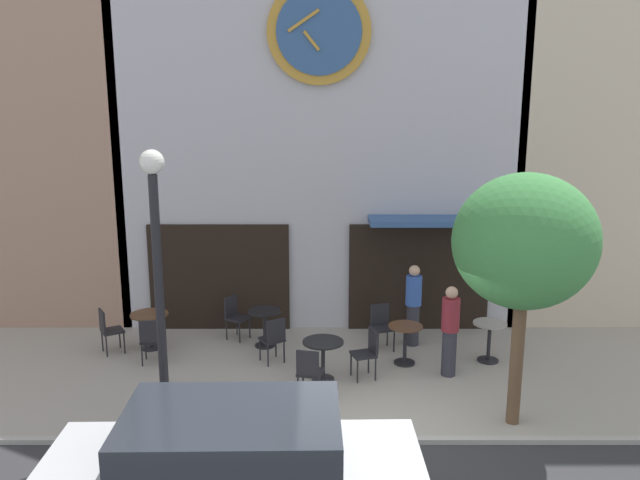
% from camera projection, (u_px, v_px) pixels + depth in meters
% --- Properties ---
extents(ground_plane, '(27.71, 10.20, 0.13)m').
position_uv_depth(ground_plane, '(388.00, 455.00, 9.17)').
color(ground_plane, '#9E998E').
extents(clock_building, '(8.54, 4.17, 11.24)m').
position_uv_depth(clock_building, '(320.00, 57.00, 14.22)').
color(clock_building, '#B2B2BC').
rests_on(clock_building, ground_plane).
extents(neighbor_building_right, '(6.52, 4.65, 12.34)m').
position_uv_depth(neighbor_building_right, '(637.00, 42.00, 15.03)').
color(neighbor_building_right, beige).
rests_on(neighbor_building_right, ground_plane).
extents(street_lamp, '(0.36, 0.36, 4.21)m').
position_uv_depth(street_lamp, '(160.00, 288.00, 9.68)').
color(street_lamp, black).
rests_on(street_lamp, ground_plane).
extents(street_tree, '(2.12, 1.91, 3.89)m').
position_uv_depth(street_tree, '(526.00, 243.00, 9.41)').
color(street_tree, brown).
rests_on(street_tree, ground_plane).
extents(cafe_table_center, '(0.75, 0.75, 0.73)m').
position_uv_depth(cafe_table_center, '(151.00, 323.00, 12.86)').
color(cafe_table_center, black).
rests_on(cafe_table_center, ground_plane).
extents(cafe_table_rightmost, '(0.67, 0.67, 0.76)m').
position_uv_depth(cafe_table_rightmost, '(266.00, 322.00, 12.97)').
color(cafe_table_rightmost, black).
rests_on(cafe_table_rightmost, ground_plane).
extents(cafe_table_near_door, '(0.73, 0.73, 0.73)m').
position_uv_depth(cafe_table_near_door, '(324.00, 352.00, 11.43)').
color(cafe_table_near_door, black).
rests_on(cafe_table_near_door, ground_plane).
extents(cafe_table_center_right, '(0.64, 0.64, 0.76)m').
position_uv_depth(cafe_table_center_right, '(406.00, 338.00, 12.13)').
color(cafe_table_center_right, black).
rests_on(cafe_table_center_right, ground_plane).
extents(cafe_table_near_curb, '(0.63, 0.63, 0.77)m').
position_uv_depth(cafe_table_near_curb, '(490.00, 336.00, 12.24)').
color(cafe_table_near_curb, black).
rests_on(cafe_table_near_curb, ground_plane).
extents(cafe_chair_mid_row, '(0.48, 0.48, 0.90)m').
position_uv_depth(cafe_chair_mid_row, '(310.00, 370.00, 10.68)').
color(cafe_chair_mid_row, black).
rests_on(cafe_chair_mid_row, ground_plane).
extents(cafe_chair_curbside, '(0.42, 0.42, 0.90)m').
position_uv_depth(cafe_chair_curbside, '(152.00, 338.00, 12.09)').
color(cafe_chair_curbside, black).
rests_on(cafe_chair_curbside, ground_plane).
extents(cafe_chair_right_end, '(0.55, 0.55, 0.90)m').
position_uv_depth(cafe_chair_right_end, '(275.00, 337.00, 12.14)').
color(cafe_chair_right_end, black).
rests_on(cafe_chair_right_end, ground_plane).
extents(cafe_chair_under_awning, '(0.50, 0.50, 0.90)m').
position_uv_depth(cafe_chair_under_awning, '(369.00, 350.00, 11.52)').
color(cafe_chair_under_awning, black).
rests_on(cafe_chair_under_awning, ground_plane).
extents(cafe_chair_corner, '(0.55, 0.55, 0.90)m').
position_uv_depth(cafe_chair_corner, '(109.00, 328.00, 12.62)').
color(cafe_chair_corner, black).
rests_on(cafe_chair_corner, ground_plane).
extents(cafe_chair_near_tree, '(0.50, 0.50, 0.90)m').
position_uv_depth(cafe_chair_near_tree, '(383.00, 323.00, 12.86)').
color(cafe_chair_near_tree, black).
rests_on(cafe_chair_near_tree, ground_plane).
extents(cafe_chair_outer, '(0.55, 0.55, 0.90)m').
position_uv_depth(cafe_chair_outer, '(236.00, 314.00, 13.41)').
color(cafe_chair_outer, black).
rests_on(cafe_chair_outer, ground_plane).
extents(pedestrian_blue, '(0.38, 0.38, 1.67)m').
position_uv_depth(pedestrian_blue, '(414.00, 304.00, 12.97)').
color(pedestrian_blue, '#2D2D38').
rests_on(pedestrian_blue, ground_plane).
extents(pedestrian_maroon, '(0.37, 0.37, 1.67)m').
position_uv_depth(pedestrian_maroon, '(451.00, 330.00, 11.55)').
color(pedestrian_maroon, '#2D2D38').
rests_on(pedestrian_maroon, ground_plane).
extents(parked_car_silver, '(4.33, 2.08, 1.55)m').
position_uv_depth(parked_car_silver, '(234.00, 477.00, 7.29)').
color(parked_car_silver, '#B7BABF').
rests_on(parked_car_silver, ground_plane).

